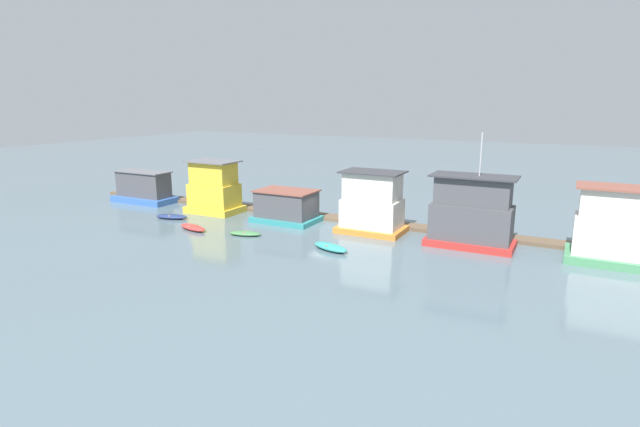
% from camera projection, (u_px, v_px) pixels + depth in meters
% --- Properties ---
extents(ground_plane, '(200.00, 200.00, 0.00)m').
position_uv_depth(ground_plane, '(325.00, 226.00, 44.72)').
color(ground_plane, slate).
extents(dock_walkway, '(59.60, 1.89, 0.30)m').
position_uv_depth(dock_walkway, '(339.00, 218.00, 47.15)').
color(dock_walkway, brown).
rests_on(dock_walkway, ground_plane).
extents(houseboat_blue, '(7.11, 3.34, 3.46)m').
position_uv_depth(houseboat_blue, '(144.00, 188.00, 54.99)').
color(houseboat_blue, '#3866B7').
rests_on(houseboat_blue, ground_plane).
extents(houseboat_yellow, '(5.26, 3.62, 5.21)m').
position_uv_depth(houseboat_yellow, '(214.00, 189.00, 49.83)').
color(houseboat_yellow, gold).
rests_on(houseboat_yellow, ground_plane).
extents(houseboat_teal, '(5.86, 4.07, 2.95)m').
position_uv_depth(houseboat_teal, '(287.00, 206.00, 46.31)').
color(houseboat_teal, teal).
rests_on(houseboat_teal, ground_plane).
extents(houseboat_orange, '(5.59, 3.84, 5.26)m').
position_uv_depth(houseboat_orange, '(372.00, 204.00, 42.37)').
color(houseboat_orange, orange).
rests_on(houseboat_orange, ground_plane).
extents(houseboat_red, '(6.61, 3.40, 8.77)m').
position_uv_depth(houseboat_red, '(471.00, 214.00, 38.23)').
color(houseboat_red, red).
rests_on(houseboat_red, ground_plane).
extents(houseboat_green, '(6.71, 3.89, 5.38)m').
position_uv_depth(houseboat_green, '(622.00, 229.00, 34.17)').
color(houseboat_green, '#4C9360').
rests_on(houseboat_green, ground_plane).
extents(dinghy_navy, '(3.38, 1.97, 0.43)m').
position_uv_depth(dinghy_navy, '(172.00, 216.00, 47.58)').
color(dinghy_navy, navy).
rests_on(dinghy_navy, ground_plane).
extents(dinghy_red, '(3.44, 1.88, 0.47)m').
position_uv_depth(dinghy_red, '(193.00, 227.00, 43.46)').
color(dinghy_red, red).
rests_on(dinghy_red, ground_plane).
extents(dinghy_green, '(2.92, 1.75, 0.36)m').
position_uv_depth(dinghy_green, '(245.00, 233.00, 41.73)').
color(dinghy_green, '#47844C').
rests_on(dinghy_green, ground_plane).
extents(dinghy_teal, '(3.47, 2.24, 0.50)m').
position_uv_depth(dinghy_teal, '(331.00, 247.00, 37.65)').
color(dinghy_teal, teal).
rests_on(dinghy_teal, ground_plane).
extents(mooring_post_near_left, '(0.23, 0.23, 1.63)m').
position_uv_depth(mooring_post_near_left, '(160.00, 194.00, 55.54)').
color(mooring_post_near_left, brown).
rests_on(mooring_post_near_left, ground_plane).
extents(mooring_post_near_right, '(0.26, 0.26, 1.84)m').
position_uv_depth(mooring_post_near_right, '(162.00, 193.00, 55.39)').
color(mooring_post_near_right, brown).
rests_on(mooring_post_near_right, ground_plane).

